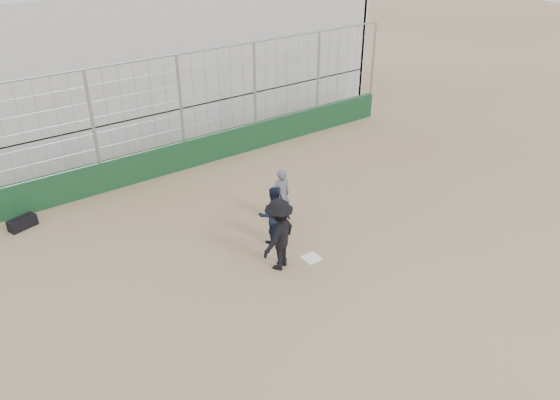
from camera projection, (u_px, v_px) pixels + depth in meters
ground at (311, 258)px, 14.43m from camera, size 90.00×90.00×0.00m
home_plate at (311, 258)px, 14.43m from camera, size 0.44×0.44×0.02m
backstop at (184, 142)px, 18.91m from camera, size 18.10×0.25×4.04m
bleachers at (121, 57)px, 21.46m from camera, size 20.25×6.70×6.98m
batter_at_plate at (279, 234)px, 13.65m from camera, size 1.45×1.18×2.08m
catcher_crouched at (273, 224)px, 14.88m from camera, size 1.00×0.89×1.15m
umpire at (281, 198)px, 15.80m from camera, size 0.65×0.46×1.50m
equipment_bag at (22, 223)px, 15.71m from camera, size 0.85×0.55×0.37m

